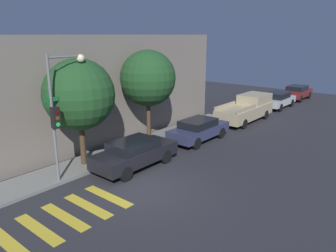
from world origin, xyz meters
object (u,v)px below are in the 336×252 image
at_px(sedan_middle, 199,129).
at_px(pickup_truck, 247,108).
at_px(traffic_light_pole, 60,103).
at_px(tree_near_corner, 79,95).
at_px(tree_midblock, 148,78).
at_px(sedan_far_end, 277,99).
at_px(sedan_near_corner, 135,153).
at_px(sedan_tail_of_row, 297,92).

bearing_deg(sedan_middle, pickup_truck, -0.00).
xyz_separation_m(traffic_light_pole, tree_near_corner, (1.53, 0.82, 0.07)).
height_order(pickup_truck, tree_midblock, tree_midblock).
distance_m(traffic_light_pole, sedan_far_end, 21.25).
relative_size(pickup_truck, sedan_far_end, 1.33).
height_order(traffic_light_pole, sedan_near_corner, traffic_light_pole).
relative_size(traffic_light_pole, pickup_truck, 0.98).
bearing_deg(sedan_tail_of_row, sedan_far_end, 180.00).
bearing_deg(sedan_tail_of_row, traffic_light_pole, 177.21).
distance_m(sedan_near_corner, sedan_middle, 5.52).
xyz_separation_m(traffic_light_pole, tree_midblock, (6.31, 0.82, 0.36)).
distance_m(sedan_far_end, tree_near_corner, 19.82).
relative_size(traffic_light_pole, sedan_far_end, 1.30).
height_order(traffic_light_pole, sedan_middle, traffic_light_pole).
relative_size(traffic_light_pole, sedan_middle, 1.28).
bearing_deg(sedan_middle, sedan_far_end, 0.00).
bearing_deg(pickup_truck, traffic_light_pole, 175.17).
height_order(sedan_tail_of_row, tree_near_corner, tree_near_corner).
relative_size(tree_near_corner, tree_midblock, 0.96).
distance_m(traffic_light_pole, sedan_middle, 9.13).
bearing_deg(sedan_middle, tree_near_corner, 163.52).
bearing_deg(sedan_middle, traffic_light_pole, 171.58).
relative_size(sedan_tail_of_row, tree_near_corner, 0.78).
distance_m(traffic_light_pole, pickup_truck, 15.32).
bearing_deg(traffic_light_pole, sedan_middle, -8.42).
height_order(sedan_far_end, sedan_tail_of_row, sedan_far_end).
height_order(sedan_middle, tree_midblock, tree_midblock).
bearing_deg(tree_near_corner, traffic_light_pole, -151.89).
bearing_deg(pickup_truck, sedan_far_end, 0.00).
xyz_separation_m(sedan_middle, tree_midblock, (-2.28, 2.09, 3.20)).
height_order(sedan_far_end, tree_near_corner, tree_near_corner).
xyz_separation_m(tree_near_corner, tree_midblock, (4.78, 0.00, 0.30)).
distance_m(sedan_tail_of_row, tree_near_corner, 24.83).
bearing_deg(traffic_light_pole, sedan_far_end, -3.46).
distance_m(pickup_truck, sedan_tail_of_row, 11.06).
distance_m(sedan_near_corner, tree_near_corner, 3.87).
distance_m(tree_near_corner, tree_midblock, 4.79).
xyz_separation_m(sedan_near_corner, sedan_far_end, (17.96, 0.00, -0.02)).
height_order(pickup_truck, sedan_far_end, pickup_truck).
xyz_separation_m(sedan_near_corner, tree_near_corner, (-1.54, 2.09, 2.88)).
relative_size(pickup_truck, tree_midblock, 1.03).
distance_m(sedan_near_corner, sedan_tail_of_row, 23.04).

